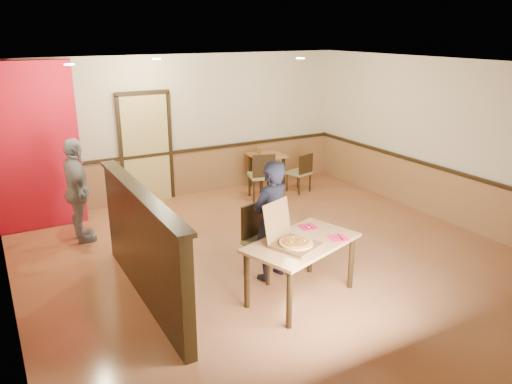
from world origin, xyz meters
TOP-DOWN VIEW (x-y plane):
  - floor at (0.00, 0.00)m, footprint 7.00×7.00m
  - ceiling at (0.00, 0.00)m, footprint 7.00×7.00m
  - wall_back at (0.00, 3.50)m, footprint 7.00×0.00m
  - wall_right at (3.50, 0.00)m, footprint 0.00×7.00m
  - wainscot_back at (0.00, 3.47)m, footprint 7.00×0.04m
  - chair_rail_back at (0.00, 3.45)m, footprint 7.00×0.06m
  - wainscot_right at (3.47, 0.00)m, footprint 0.04×7.00m
  - chair_rail_right at (3.45, 0.00)m, footprint 0.06×7.00m
  - back_door at (-0.80, 3.46)m, footprint 0.90×0.06m
  - booth_partition at (-2.00, -0.20)m, footprint 0.20×3.10m
  - red_accent_panel at (-2.90, 3.00)m, footprint 1.60×0.20m
  - spot_a at (-2.30, 1.80)m, footprint 0.14×0.14m
  - spot_b at (-0.80, 2.50)m, footprint 0.14×0.14m
  - spot_c at (1.40, 1.50)m, footprint 0.14×0.14m
  - main_table at (-0.28, -1.12)m, footprint 1.62×1.23m
  - diner_chair at (-0.39, -0.33)m, footprint 0.64×0.64m
  - side_chair_left at (1.19, 2.43)m, footprint 0.58×0.58m
  - side_chair_right at (2.13, 2.44)m, footprint 0.50×0.50m
  - side_table at (1.66, 3.05)m, footprint 0.72×0.72m
  - diner at (-0.34, -0.47)m, footprint 0.68×0.54m
  - passerby at (-2.35, 2.07)m, footprint 0.42×0.99m
  - pizza_box at (-0.45, -1.18)m, footprint 0.66×0.71m
  - pizza at (-0.43, -1.23)m, footprint 0.49×0.49m
  - napkin_near at (0.17, -1.27)m, footprint 0.27×0.27m
  - napkin_far at (0.05, -0.78)m, footprint 0.24×0.24m
  - condiment at (1.51, 3.11)m, footprint 0.07×0.07m

SIDE VIEW (x-z plane):
  - floor at x=0.00m, z-range 0.00..0.00m
  - wainscot_back at x=0.00m, z-range 0.00..0.90m
  - wainscot_right at x=3.47m, z-range 0.00..0.90m
  - side_chair_right at x=2.13m, z-range 0.04..0.87m
  - side_chair_left at x=1.19m, z-range 0.04..1.00m
  - diner_chair at x=-0.39m, z-range 0.05..1.05m
  - side_table at x=1.66m, z-range 0.19..0.93m
  - main_table at x=-0.28m, z-range 0.28..1.05m
  - booth_partition at x=-2.00m, z-range 0.01..1.46m
  - napkin_far at x=0.05m, z-range 0.77..0.78m
  - napkin_near at x=0.17m, z-range 0.77..0.78m
  - condiment at x=1.51m, z-range 0.73..0.90m
  - pizza at x=-0.43m, z-range 0.81..0.83m
  - diner at x=-0.34m, z-range 0.00..1.65m
  - pizza_box at x=-0.45m, z-range 0.58..1.09m
  - passerby at x=-2.35m, z-range 0.00..1.68m
  - chair_rail_back at x=0.00m, z-range 0.89..0.95m
  - chair_rail_right at x=3.45m, z-range 0.89..0.95m
  - back_door at x=-0.80m, z-range 0.00..2.10m
  - red_accent_panel at x=-2.90m, z-range 0.01..2.79m
  - wall_back at x=0.00m, z-range -2.10..4.90m
  - wall_right at x=3.50m, z-range -2.10..4.90m
  - spot_a at x=-2.30m, z-range 2.77..2.79m
  - spot_b at x=-0.80m, z-range 2.77..2.79m
  - spot_c at x=1.40m, z-range 2.77..2.79m
  - ceiling at x=0.00m, z-range 2.80..2.80m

